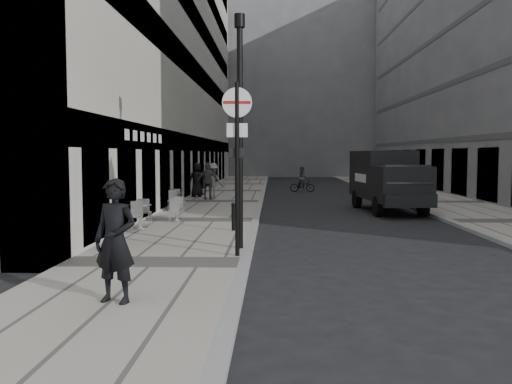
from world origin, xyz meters
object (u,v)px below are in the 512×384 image
walking_man (115,241)px  panel_van (387,177)px  lamppost (240,120)px  cyclist (302,182)px  sign_post (237,146)px

walking_man → panel_van: bearing=80.0°
panel_van → lamppost: bearing=-124.9°
panel_van → cyclist: (-3.00, 11.79, -0.82)m
sign_post → lamppost: 1.23m
walking_man → panel_van: 16.78m
walking_man → cyclist: bearing=96.9°
lamppost → cyclist: (2.73, 21.79, -2.69)m
walking_man → cyclist: size_ratio=1.18×
walking_man → lamppost: (1.68, 5.05, 2.23)m
cyclist → walking_man: bearing=-93.5°
lamppost → panel_van: lamppost is taller
sign_post → panel_van: (5.74, 11.03, -1.21)m
walking_man → lamppost: bearing=87.9°
sign_post → cyclist: (2.73, 22.82, -2.03)m
cyclist → sign_post: bearing=-91.0°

